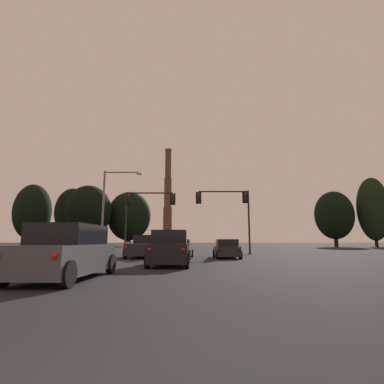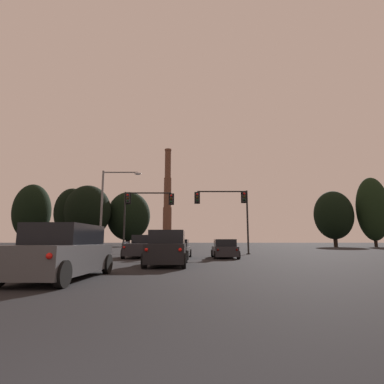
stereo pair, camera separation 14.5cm
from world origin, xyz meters
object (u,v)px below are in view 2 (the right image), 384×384
Objects in this scene: hatchback_right_lane_front at (224,249)px; pickup_truck_left_lane_front at (141,247)px; traffic_light_overhead_right at (230,205)px; traffic_light_overhead_left at (141,206)px; sedan_center_lane_front at (177,249)px; smokestack at (167,206)px; suv_center_lane_second at (167,248)px; street_lamp at (108,202)px; suv_left_lane_third at (63,252)px.

pickup_truck_left_lane_front is at bearing 169.99° from hatchback_right_lane_front.
traffic_light_overhead_left is at bearing 174.82° from traffic_light_overhead_right.
sedan_center_lane_front is 131.31m from smokestack.
suv_center_lane_second is 14.07m from street_lamp.
street_lamp is 0.16× the size of smokestack.
traffic_light_overhead_right is at bearing 69.78° from suv_left_lane_third.
traffic_light_overhead_left is (-4.09, 14.92, 4.04)m from suv_center_lane_second.
suv_center_lane_second is 0.76× the size of traffic_light_overhead_left.
hatchback_right_lane_front is 0.84× the size of suv_center_lane_second.
smokestack is at bearing 97.94° from sedan_center_lane_front.
suv_left_lane_third reaches higher than pickup_truck_left_lane_front.
traffic_light_overhead_right reaches higher than suv_left_lane_third.
suv_center_lane_second reaches higher than pickup_truck_left_lane_front.
traffic_light_overhead_right is at bearing 33.32° from pickup_truck_left_lane_front.
hatchback_right_lane_front is 6.80m from pickup_truck_left_lane_front.
suv_center_lane_second is 0.10× the size of smokestack.
suv_center_lane_second is at bearing -74.68° from traffic_light_overhead_left.
suv_left_lane_third is at bearing -112.60° from traffic_light_overhead_right.
traffic_light_overhead_right is at bearing 57.81° from sedan_center_lane_front.
suv_left_lane_third is 22.11m from traffic_light_overhead_right.
pickup_truck_left_lane_front is 14.38m from suv_left_lane_third.
smokestack reaches higher than traffic_light_overhead_right.
traffic_light_overhead_left is at bearing 120.95° from sedan_center_lane_front.
street_lamp is at bearing -168.72° from traffic_light_overhead_right.
hatchback_right_lane_front is 12.22m from street_lamp.
hatchback_right_lane_front is at bearing 61.85° from suv_center_lane_second.
sedan_center_lane_front is 0.60× the size of street_lamp.
traffic_light_overhead_left is 122.49m from smokestack.
hatchback_right_lane_front is at bearing -101.25° from traffic_light_overhead_right.
pickup_truck_left_lane_front is 0.69× the size of street_lamp.
pickup_truck_left_lane_front is at bearing -144.81° from traffic_light_overhead_right.
street_lamp reaches higher than pickup_truck_left_lane_front.
hatchback_right_lane_front is at bearing 64.48° from suv_left_lane_third.
traffic_light_overhead_left is at bearing 99.04° from pickup_truck_left_lane_front.
smokestack is at bearing 95.69° from suv_left_lane_third.
suv_center_lane_second is at bearing -110.40° from traffic_light_overhead_right.
hatchback_right_lane_front is 14.93m from suv_left_lane_third.
traffic_light_overhead_right is 0.13× the size of smokestack.
suv_center_lane_second is 6.75m from suv_left_lane_third.
suv_left_lane_third reaches higher than sedan_center_lane_front.
street_lamp is at bearing -87.83° from smokestack.
pickup_truck_left_lane_front is 0.11× the size of smokestack.
street_lamp reaches higher than traffic_light_overhead_left.
suv_left_lane_third is at bearing -117.85° from hatchback_right_lane_front.
suv_left_lane_third is 0.77× the size of traffic_light_overhead_right.
street_lamp is at bearing 136.84° from pickup_truck_left_lane_front.
traffic_light_overhead_right is at bearing -5.18° from traffic_light_overhead_left.
suv_center_lane_second is (-3.87, -7.20, 0.23)m from hatchback_right_lane_front.
traffic_light_overhead_right is (5.24, 14.08, 4.06)m from suv_center_lane_second.
smokestack reaches higher than hatchback_right_lane_front.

